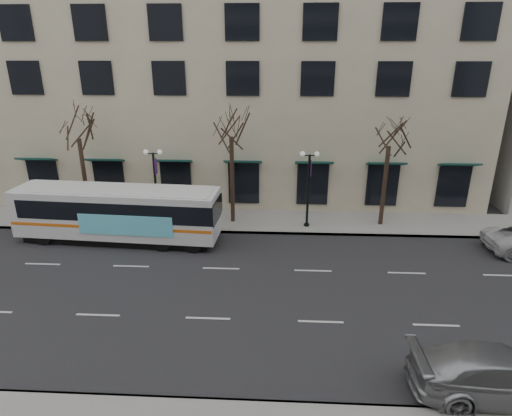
# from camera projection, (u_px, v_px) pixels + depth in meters

# --- Properties ---
(ground) EXTENTS (160.00, 160.00, 0.00)m
(ground) POSITION_uv_depth(u_px,v_px,m) (215.00, 291.00, 21.19)
(ground) COLOR black
(ground) RESTS_ON ground
(sidewalk_far) EXTENTS (80.00, 4.00, 0.15)m
(sidewalk_far) POSITION_uv_depth(u_px,v_px,m) (306.00, 222.00, 29.34)
(sidewalk_far) COLOR gray
(sidewalk_far) RESTS_ON ground
(building_hotel) EXTENTS (40.00, 20.00, 24.00)m
(building_hotel) POSITION_uv_depth(u_px,v_px,m) (222.00, 39.00, 36.69)
(building_hotel) COLOR #BBAD8F
(building_hotel) RESTS_ON ground
(tree_far_left) EXTENTS (3.60, 3.60, 8.34)m
(tree_far_left) POSITION_uv_depth(u_px,v_px,m) (77.00, 124.00, 27.53)
(tree_far_left) COLOR black
(tree_far_left) RESTS_ON ground
(tree_far_mid) EXTENTS (3.60, 3.60, 8.55)m
(tree_far_mid) POSITION_uv_depth(u_px,v_px,m) (231.00, 122.00, 26.98)
(tree_far_mid) COLOR black
(tree_far_mid) RESTS_ON ground
(tree_far_right) EXTENTS (3.60, 3.60, 8.06)m
(tree_far_right) POSITION_uv_depth(u_px,v_px,m) (390.00, 131.00, 26.68)
(tree_far_right) COLOR black
(tree_far_right) RESTS_ON ground
(lamp_post_left) EXTENTS (1.22, 0.45, 5.21)m
(lamp_post_left) POSITION_uv_depth(u_px,v_px,m) (156.00, 183.00, 28.05)
(lamp_post_left) COLOR black
(lamp_post_left) RESTS_ON ground
(lamp_post_right) EXTENTS (1.22, 0.45, 5.21)m
(lamp_post_right) POSITION_uv_depth(u_px,v_px,m) (308.00, 186.00, 27.58)
(lamp_post_right) COLOR black
(lamp_post_right) RESTS_ON ground
(city_bus) EXTENTS (12.64, 3.53, 3.39)m
(city_bus) POSITION_uv_depth(u_px,v_px,m) (119.00, 212.00, 26.15)
(city_bus) COLOR silver
(city_bus) RESTS_ON ground
(silver_car) EXTENTS (5.99, 2.49, 1.73)m
(silver_car) POSITION_uv_depth(u_px,v_px,m) (499.00, 374.00, 14.58)
(silver_car) COLOR #9C9FA3
(silver_car) RESTS_ON ground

